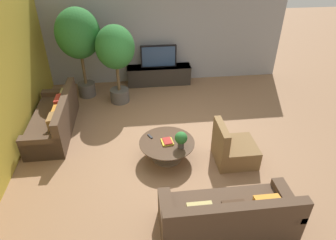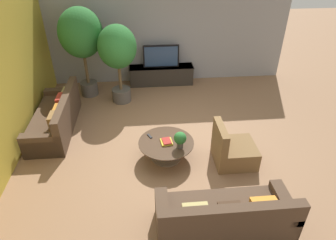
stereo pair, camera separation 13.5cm
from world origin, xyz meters
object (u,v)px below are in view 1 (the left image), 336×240
potted_palm_tall (78,36)px  armchair_wicker (233,149)px  potted_plant_tabletop (181,139)px  couch_by_wall (55,120)px  potted_palm_corner (115,51)px  television (159,56)px  coffee_table (167,147)px  media_console (159,75)px  couch_near_entry (228,216)px

potted_palm_tall → armchair_wicker: bearing=-44.7°
potted_palm_tall → potted_plant_tabletop: potted_palm_tall is taller
couch_by_wall → potted_palm_corner: 2.22m
armchair_wicker → potted_palm_corner: 3.77m
potted_palm_tall → television: bearing=14.1°
armchair_wicker → potted_palm_corner: size_ratio=0.41×
couch_by_wall → potted_palm_tall: bearing=162.5°
coffee_table → potted_palm_corner: 2.94m
media_console → television: (0.00, -0.00, 0.58)m
armchair_wicker → potted_plant_tabletop: (-1.05, 0.04, 0.33)m
media_console → television: size_ratio=1.83×
potted_palm_corner → potted_plant_tabletop: (1.25, -2.71, -0.81)m
media_console → potted_palm_corner: potted_palm_corner is taller
couch_by_wall → couch_near_entry: size_ratio=1.05×
media_console → potted_plant_tabletop: potted_plant_tabletop is taller
couch_by_wall → armchair_wicker: size_ratio=2.56×
potted_palm_corner → media_console: bearing=40.1°
television → potted_palm_tall: 2.29m
couch_near_entry → potted_palm_tall: 5.66m
media_console → television: television is taller
coffee_table → armchair_wicker: size_ratio=1.30×
coffee_table → couch_near_entry: size_ratio=0.53×
potted_palm_tall → couch_near_entry: bearing=-61.0°
couch_by_wall → potted_palm_corner: potted_palm_corner is taller
television → couch_near_entry: bearing=-83.7°
television → potted_palm_tall: potted_palm_tall is taller
potted_palm_tall → potted_palm_corner: 1.06m
armchair_wicker → coffee_table: bearing=80.0°
potted_plant_tabletop → couch_by_wall: bearing=151.5°
media_console → coffee_table: 3.49m
potted_plant_tabletop → media_console: bearing=91.6°
armchair_wicker → potted_palm_tall: potted_palm_tall is taller
couch_by_wall → potted_palm_corner: (1.45, 1.24, 1.12)m
couch_by_wall → potted_palm_tall: (0.53, 1.69, 1.39)m
media_console → armchair_wicker: bearing=-72.8°
couch_near_entry → potted_palm_corner: size_ratio=1.01×
television → potted_plant_tabletop: bearing=-88.4°
coffee_table → armchair_wicker: (1.31, -0.23, -0.01)m
television → couch_near_entry: size_ratio=0.50×
television → potted_palm_corner: size_ratio=0.50×
coffee_table → potted_palm_corner: (-1.00, 2.52, 1.13)m
couch_by_wall → potted_plant_tabletop: 3.10m
media_console → coffee_table: bearing=-92.5°
media_console → potted_palm_tall: bearing=-165.9°
media_console → television: bearing=-90.0°
couch_near_entry → television: bearing=-83.7°
coffee_table → potted_palm_tall: potted_palm_tall is taller
coffee_table → potted_plant_tabletop: potted_plant_tabletop is taller
potted_plant_tabletop → coffee_table: bearing=143.3°
potted_palm_corner → television: bearing=40.0°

